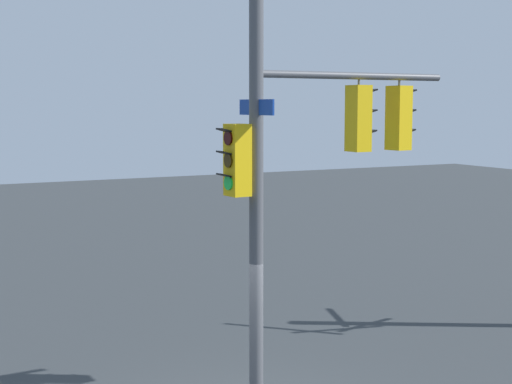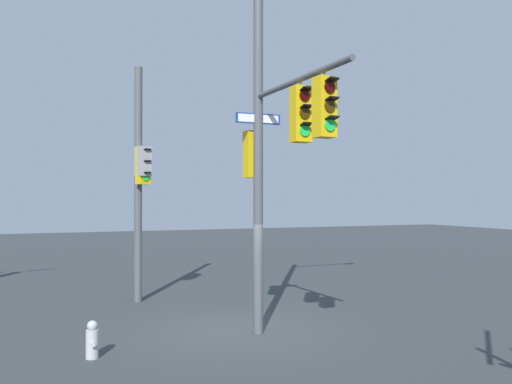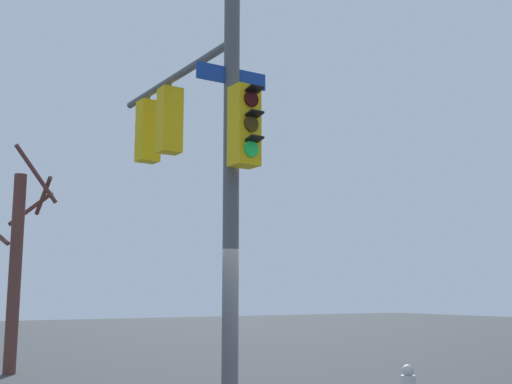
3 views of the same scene
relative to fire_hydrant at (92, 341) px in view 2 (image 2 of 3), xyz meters
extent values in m
plane|color=#34393B|center=(0.89, -3.37, -0.34)|extent=(80.00, 80.00, 0.00)
cylinder|color=#4C4F54|center=(0.53, -3.70, 4.42)|extent=(0.22, 0.22, 9.54)
cylinder|color=#4C4F54|center=(-1.32, -3.78, 5.10)|extent=(3.71, 0.29, 0.12)
cube|color=gold|center=(-1.43, -3.79, 4.40)|extent=(0.31, 0.37, 1.10)
cylinder|color=#2F0403|center=(-1.59, -3.79, 4.74)|extent=(0.03, 0.22, 0.22)
cube|color=black|center=(-1.67, -3.79, 4.86)|extent=(0.17, 0.21, 0.06)
cylinder|color=#352504|center=(-1.59, -3.79, 4.40)|extent=(0.03, 0.22, 0.22)
cube|color=black|center=(-1.67, -3.79, 4.52)|extent=(0.17, 0.21, 0.06)
cylinder|color=#19D147|center=(-1.59, -3.79, 4.06)|extent=(0.03, 0.22, 0.22)
cube|color=black|center=(-1.67, -3.79, 4.18)|extent=(0.17, 0.21, 0.06)
cylinder|color=#4C4F54|center=(-1.43, -3.79, 5.03)|extent=(0.04, 0.04, 0.15)
cube|color=gold|center=(-2.29, -3.83, 4.40)|extent=(0.33, 0.39, 1.10)
cylinder|color=#2F0403|center=(-2.46, -3.84, 4.74)|extent=(0.05, 0.22, 0.22)
cube|color=black|center=(-2.53, -3.85, 4.86)|extent=(0.18, 0.22, 0.06)
cylinder|color=#352504|center=(-2.46, -3.84, 4.40)|extent=(0.05, 0.22, 0.22)
cube|color=black|center=(-2.53, -3.85, 4.52)|extent=(0.18, 0.22, 0.06)
cylinder|color=#19D147|center=(-2.46, -3.84, 4.06)|extent=(0.05, 0.22, 0.22)
cube|color=black|center=(-2.53, -3.85, 4.18)|extent=(0.18, 0.22, 0.06)
cylinder|color=#4C4F54|center=(-2.29, -3.83, 5.03)|extent=(0.04, 0.04, 0.15)
cube|color=gold|center=(0.86, -3.69, 3.79)|extent=(0.33, 0.38, 1.10)
cylinder|color=#2F0403|center=(1.03, -3.67, 4.13)|extent=(0.05, 0.22, 0.22)
cube|color=black|center=(1.10, -3.67, 4.25)|extent=(0.18, 0.22, 0.06)
cylinder|color=#352504|center=(1.03, -3.67, 3.79)|extent=(0.05, 0.22, 0.22)
cube|color=black|center=(1.10, -3.67, 3.91)|extent=(0.18, 0.22, 0.06)
cylinder|color=#19D147|center=(1.03, -3.67, 3.45)|extent=(0.05, 0.22, 0.22)
cube|color=black|center=(1.10, -3.67, 3.57)|extent=(0.18, 0.22, 0.06)
cube|color=navy|center=(0.53, -3.70, 4.59)|extent=(0.03, 1.10, 0.24)
cube|color=white|center=(0.52, -3.70, 4.59)|extent=(0.01, 1.00, 0.18)
cylinder|color=#4C4F54|center=(5.35, -1.79, 3.19)|extent=(0.23, 0.23, 7.07)
cube|color=#99999E|center=(5.02, -1.88, 3.85)|extent=(0.53, 0.47, 0.87)
cube|color=gold|center=(5.02, -1.87, 3.72)|extent=(0.40, 0.44, 1.10)
cylinder|color=#2F0403|center=(4.87, -1.93, 4.06)|extent=(0.10, 0.22, 0.22)
cube|color=black|center=(4.80, -1.95, 4.18)|extent=(0.22, 0.25, 0.06)
cylinder|color=#352504|center=(4.87, -1.93, 3.72)|extent=(0.10, 0.22, 0.22)
cube|color=black|center=(4.80, -1.95, 3.84)|extent=(0.22, 0.25, 0.06)
cylinder|color=#19D147|center=(4.87, -1.93, 3.38)|extent=(0.10, 0.22, 0.22)
cube|color=black|center=(4.80, -1.95, 3.50)|extent=(0.22, 0.25, 0.06)
cylinder|color=#B2B2B7|center=(0.00, 0.00, -0.07)|extent=(0.24, 0.24, 0.55)
sphere|color=#B2B2B7|center=(0.00, 0.00, 0.29)|extent=(0.20, 0.20, 0.20)
cylinder|color=#B2B2B7|center=(-0.14, 0.00, -0.04)|extent=(0.10, 0.09, 0.09)
cylinder|color=#B2B2B7|center=(0.14, 0.00, -0.04)|extent=(0.10, 0.09, 0.09)
camera|label=1|loc=(6.10, 6.94, 4.63)|focal=54.70mm
camera|label=2|loc=(-10.64, 0.96, 2.73)|focal=36.95mm
camera|label=3|loc=(8.02, -7.84, 1.57)|focal=44.40mm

